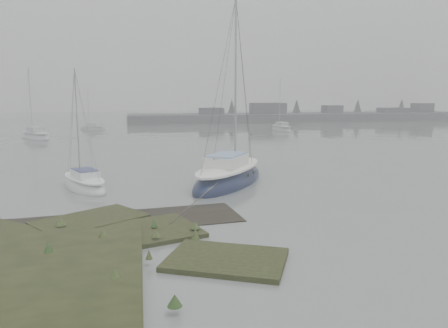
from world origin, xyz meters
TOP-DOWN VIEW (x-y plane):
  - ground at (0.00, 30.00)m, footprint 160.00×160.00m
  - far_shoreline at (26.84, 61.90)m, footprint 60.00×8.00m
  - sailboat_main at (2.86, 10.80)m, footprint 6.44×7.98m
  - sailboat_white at (-4.97, 11.01)m, footprint 3.54×5.07m
  - sailboat_far_a at (-13.40, 38.43)m, footprint 4.88×6.10m
  - sailboat_far_b at (16.62, 43.18)m, footprint 2.17×5.49m
  - sailboat_far_c at (-8.41, 49.47)m, footprint 4.33×3.55m

SIDE VIEW (x-z plane):
  - ground at x=0.00m, z-range 0.00..0.00m
  - sailboat_far_c at x=-8.41m, z-range -2.83..3.20m
  - sailboat_white at x=-4.97m, z-range -3.22..3.64m
  - sailboat_far_b at x=16.62m, z-range -3.55..4.02m
  - sailboat_far_a at x=-13.40m, z-range -3.96..4.49m
  - sailboat_main at x=2.86m, z-range -5.19..5.88m
  - far_shoreline at x=26.84m, z-range -1.22..2.93m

